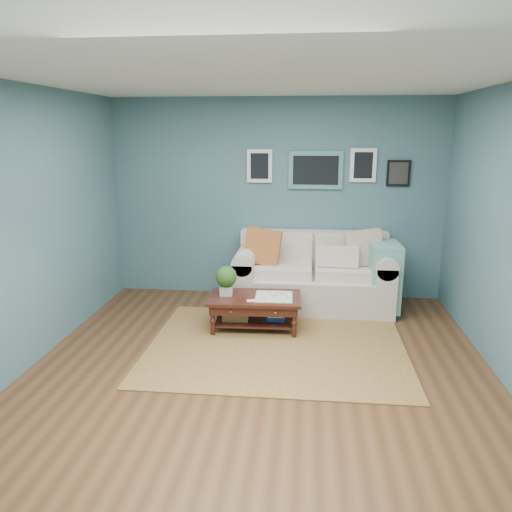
# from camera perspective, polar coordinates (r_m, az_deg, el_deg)

# --- Properties ---
(room_shell) EXTENTS (5.00, 5.02, 2.70)m
(room_shell) POSITION_cam_1_polar(r_m,az_deg,el_deg) (4.45, 0.56, 2.48)
(room_shell) COLOR brown
(room_shell) RESTS_ON ground
(area_rug) EXTENTS (2.73, 2.19, 0.01)m
(area_rug) POSITION_cam_1_polar(r_m,az_deg,el_deg) (5.47, 2.37, -10.22)
(area_rug) COLOR brown
(area_rug) RESTS_ON ground
(loveseat) EXTENTS (2.07, 0.94, 1.06)m
(loveseat) POSITION_cam_1_polar(r_m,az_deg,el_deg) (6.57, 7.33, -2.12)
(loveseat) COLOR silver
(loveseat) RESTS_ON ground
(coffee_table) EXTENTS (1.08, 0.66, 0.74)m
(coffee_table) POSITION_cam_1_polar(r_m,az_deg,el_deg) (5.82, -0.69, -5.26)
(coffee_table) COLOR black
(coffee_table) RESTS_ON ground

